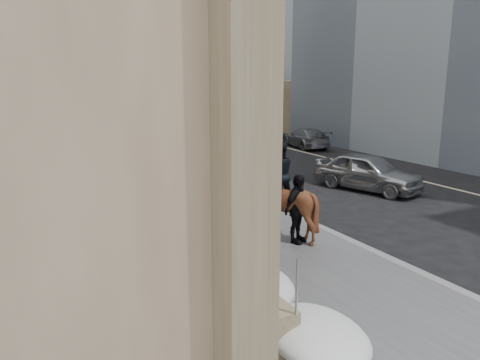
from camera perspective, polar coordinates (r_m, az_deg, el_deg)
name	(u,v)px	position (r m, az deg, el deg)	size (l,w,h in m)	color
ground	(312,291)	(10.28, 8.71, -13.25)	(140.00, 140.00, 0.00)	black
sidewalk	(160,189)	(18.77, -9.67, -1.07)	(5.00, 80.00, 0.12)	#48484A
curb	(220,182)	(19.71, -2.43, -0.24)	(0.24, 80.00, 0.12)	slate
lane_line	(363,167)	(24.10, 14.75, 1.60)	(0.15, 70.00, 0.01)	#BFB78C
far_podium	(436,122)	(27.44, 22.78, 6.56)	(2.00, 80.00, 4.00)	brown
streetlight_mid	(185,72)	(22.93, -6.67, 12.89)	(1.71, 0.24, 8.00)	#2D2D30
streetlight_far	(99,73)	(42.20, -16.83, 12.33)	(1.71, 0.24, 8.00)	#2D2D30
traffic_signal	(128,83)	(30.35, -13.46, 11.48)	(4.10, 0.22, 6.00)	#2D2D30
snow_bank	(138,193)	(16.52, -12.33, -1.62)	(1.70, 18.10, 0.76)	silver
mounted_horse_left	(247,203)	(12.06, 0.88, -2.84)	(1.31, 2.60, 2.73)	#57261A
mounted_horse_right	(281,200)	(12.61, 5.02, -2.41)	(1.88, 2.02, 2.61)	#4F2816
pedestrian	(297,209)	(12.35, 7.00, -3.52)	(1.08, 0.45, 1.84)	black
car_silver	(368,172)	(19.13, 15.31, 0.97)	(1.73, 4.29, 1.46)	#95979C
car_grey	(306,138)	(29.72, 8.00, 5.12)	(1.71, 4.21, 1.22)	slate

